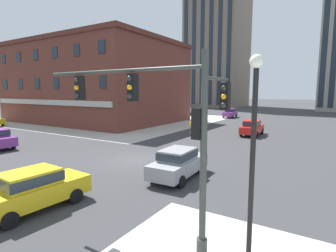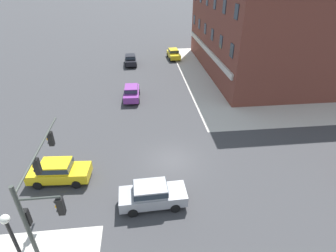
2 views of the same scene
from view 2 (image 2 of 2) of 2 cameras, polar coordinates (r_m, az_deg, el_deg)
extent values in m
plane|color=#38383A|center=(22.09, 0.85, -7.42)|extent=(320.00, 320.00, 0.00)
cube|color=#B7B2A8|center=(45.48, 23.81, 10.53)|extent=(32.00, 32.00, 0.02)
cylinder|color=#383D38|center=(14.70, -27.50, -20.07)|extent=(0.20, 0.20, 6.02)
cylinder|color=#383D38|center=(15.40, -25.99, -4.39)|extent=(6.65, 0.12, 0.12)
cylinder|color=#383D38|center=(12.83, -26.08, -13.81)|extent=(0.11, 1.80, 0.11)
cube|color=black|center=(15.12, -26.34, -7.75)|extent=(0.28, 0.28, 0.90)
sphere|color=#282828|center=(15.02, -27.16, -6.91)|extent=(0.18, 0.18, 0.18)
sphere|color=orange|center=(15.18, -26.91, -7.76)|extent=(0.18, 0.18, 0.18)
sphere|color=#282828|center=(15.34, -26.67, -8.59)|extent=(0.18, 0.18, 0.18)
cube|color=black|center=(17.10, -23.91, -2.52)|extent=(0.28, 0.28, 0.90)
sphere|color=#282828|center=(17.01, -24.62, -1.75)|extent=(0.18, 0.18, 0.18)
sphere|color=orange|center=(17.15, -24.42, -2.54)|extent=(0.18, 0.18, 0.18)
sphere|color=#282828|center=(17.29, -24.22, -3.32)|extent=(0.18, 0.18, 0.18)
cube|color=black|center=(14.16, -28.17, -16.97)|extent=(0.28, 0.28, 0.90)
sphere|color=#282828|center=(14.07, -28.25, -15.71)|extent=(0.18, 0.18, 0.18)
sphere|color=orange|center=(14.26, -27.97, -16.50)|extent=(0.18, 0.18, 0.18)
sphere|color=#282828|center=(14.45, -27.69, -17.28)|extent=(0.18, 0.18, 0.18)
cube|color=black|center=(12.94, -22.08, -15.66)|extent=(0.28, 0.28, 0.90)
sphere|color=#282828|center=(12.80, -23.03, -14.76)|extent=(0.18, 0.18, 0.18)
sphere|color=orange|center=(12.99, -22.78, -15.64)|extent=(0.18, 0.18, 0.18)
sphere|color=#282828|center=(13.18, -22.53, -16.50)|extent=(0.18, 0.18, 0.18)
sphere|color=white|center=(12.01, -31.71, -16.69)|extent=(0.36, 0.36, 0.36)
cube|color=#7A3389|center=(32.64, -7.82, 6.95)|extent=(4.45, 1.90, 0.76)
cube|color=#7A3389|center=(32.24, -7.92, 7.95)|extent=(2.16, 1.56, 0.60)
cube|color=#232D38|center=(32.24, -7.92, 7.95)|extent=(2.25, 1.60, 0.40)
cylinder|color=black|center=(34.10, -9.10, 7.20)|extent=(0.65, 0.24, 0.64)
cylinder|color=black|center=(34.00, -6.27, 7.34)|extent=(0.65, 0.24, 0.64)
cylinder|color=black|center=(31.62, -9.39, 5.26)|extent=(0.65, 0.24, 0.64)
cylinder|color=black|center=(31.50, -6.35, 5.40)|extent=(0.65, 0.24, 0.64)
cube|color=#99999E|center=(18.10, -3.27, -14.90)|extent=(1.91, 4.46, 0.76)
cube|color=#99999E|center=(17.62, -3.84, -13.39)|extent=(1.57, 2.16, 0.60)
cube|color=#232D38|center=(17.62, -3.84, -13.39)|extent=(1.60, 2.25, 0.40)
cylinder|color=black|center=(19.07, 0.72, -13.54)|extent=(0.24, 0.65, 0.64)
cylinder|color=black|center=(17.92, 1.58, -17.22)|extent=(0.24, 0.65, 0.64)
cylinder|color=black|center=(18.95, -7.72, -14.23)|extent=(0.24, 0.65, 0.64)
cylinder|color=black|center=(17.79, -7.57, -18.00)|extent=(0.24, 0.65, 0.64)
cube|color=gold|center=(48.53, 1.20, 15.07)|extent=(4.50, 2.03, 0.76)
cube|color=gold|center=(48.49, 1.17, 15.89)|extent=(2.20, 1.62, 0.60)
cube|color=#232D38|center=(48.49, 1.17, 15.89)|extent=(2.29, 1.67, 0.40)
cylinder|color=black|center=(47.50, 2.54, 14.23)|extent=(0.65, 0.26, 0.64)
cylinder|color=black|center=(47.19, 0.49, 14.15)|extent=(0.65, 0.26, 0.64)
cylinder|color=black|center=(50.07, 1.87, 15.10)|extent=(0.65, 0.26, 0.64)
cylinder|color=black|center=(49.78, -0.09, 15.02)|extent=(0.65, 0.26, 0.64)
cube|color=gold|center=(21.34, -22.28, -9.34)|extent=(2.05, 4.51, 0.76)
cube|color=gold|center=(20.99, -23.03, -7.89)|extent=(1.63, 2.21, 0.60)
cube|color=#232D38|center=(20.99, -23.03, -7.89)|extent=(1.67, 2.30, 0.40)
cylinder|color=black|center=(21.76, -18.03, -8.83)|extent=(0.26, 0.65, 0.64)
cylinder|color=black|center=(20.55, -19.12, -11.76)|extent=(0.26, 0.65, 0.64)
cylinder|color=black|center=(22.67, -24.75, -8.62)|extent=(0.26, 0.65, 0.64)
cylinder|color=black|center=(21.50, -26.22, -11.38)|extent=(0.26, 0.65, 0.64)
cube|color=black|center=(45.56, -8.04, 13.76)|extent=(4.47, 1.95, 0.76)
cube|color=black|center=(45.23, -8.10, 14.53)|extent=(2.18, 1.59, 0.60)
cube|color=#232D38|center=(45.23, -8.10, 14.53)|extent=(2.27, 1.63, 0.40)
cylinder|color=black|center=(46.97, -9.11, 13.70)|extent=(0.65, 0.25, 0.64)
cylinder|color=black|center=(46.99, -7.02, 13.86)|extent=(0.65, 0.25, 0.64)
cylinder|color=black|center=(44.36, -9.06, 12.71)|extent=(0.65, 0.25, 0.64)
cylinder|color=black|center=(44.38, -6.85, 12.87)|extent=(0.65, 0.25, 0.64)
cube|color=brown|center=(44.34, 20.95, 18.71)|extent=(25.71, 18.30, 11.90)
cube|color=#B7B2A8|center=(41.70, 8.33, 16.00)|extent=(24.43, 0.24, 0.70)
cube|color=#1E2833|center=(51.47, 5.68, 21.81)|extent=(1.10, 0.08, 1.50)
cube|color=#1E2833|center=(47.32, 6.75, 21.00)|extent=(1.10, 0.08, 1.50)
cube|color=#1E2833|center=(43.21, 8.00, 20.03)|extent=(1.10, 0.08, 1.50)
cube|color=#1E2833|center=(39.13, 9.50, 18.85)|extent=(1.10, 0.08, 1.50)
cube|color=#1E2833|center=(35.11, 11.32, 17.37)|extent=(1.10, 0.08, 1.50)
cube|color=#1E2833|center=(31.15, 13.56, 15.50)|extent=(1.10, 0.08, 1.50)
cube|color=#1E2833|center=(42.69, 8.42, 25.26)|extent=(1.10, 0.08, 1.50)
cube|color=#1E2833|center=(38.56, 10.05, 24.61)|extent=(1.10, 0.08, 1.50)
cube|color=#1E2833|center=(34.47, 12.04, 23.79)|extent=(1.10, 0.08, 1.50)
cube|color=#1E2833|center=(30.43, 14.52, 22.70)|extent=(1.10, 0.08, 1.50)
camera|label=1|loc=(16.08, -57.84, -19.39)|focal=28.26mm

